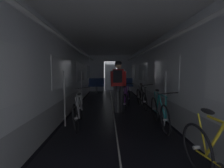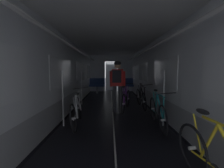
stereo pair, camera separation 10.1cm
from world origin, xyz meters
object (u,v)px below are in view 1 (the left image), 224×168
at_px(bicycle_teal, 159,112).
at_px(person_cyclist_aisle, 118,81).
at_px(bench_seat_far_right, 125,84).
at_px(bicycle_black, 142,98).
at_px(bicycle_purple_in_aisle, 126,100).
at_px(bicycle_silver, 78,111).
at_px(bench_seat_far_left, 96,84).

relative_size(bicycle_teal, person_cyclist_aisle, 0.98).
relative_size(bench_seat_far_right, bicycle_black, 0.58).
height_order(bench_seat_far_right, person_cyclist_aisle, person_cyclist_aisle).
bearing_deg(bicycle_teal, bicycle_purple_in_aisle, 110.41).
bearing_deg(bicycle_purple_in_aisle, person_cyclist_aisle, -139.15).
relative_size(person_cyclist_aisle, bicycle_purple_in_aisle, 1.05).
bearing_deg(person_cyclist_aisle, bicycle_purple_in_aisle, 40.85).
bearing_deg(bicycle_silver, person_cyclist_aisle, 48.71).
height_order(bench_seat_far_right, bicycle_purple_in_aisle, bench_seat_far_right).
bearing_deg(bicycle_black, person_cyclist_aisle, -145.02).
xyz_separation_m(bench_seat_far_left, bicycle_silver, (-0.04, -5.92, -0.19)).
distance_m(bicycle_teal, person_cyclist_aisle, 1.82).
height_order(bench_seat_far_left, bicycle_teal, bench_seat_far_left).
xyz_separation_m(bicycle_black, person_cyclist_aisle, (-0.93, -0.65, 0.69)).
distance_m(person_cyclist_aisle, bicycle_purple_in_aisle, 0.80).
xyz_separation_m(bench_seat_far_left, bicycle_teal, (1.99, -6.06, -0.18)).
height_order(bicycle_silver, bicycle_purple_in_aisle, bicycle_silver).
relative_size(bench_seat_far_left, bench_seat_far_right, 1.00).
bearing_deg(bicycle_teal, person_cyclist_aisle, 123.59).
xyz_separation_m(bicycle_teal, person_cyclist_aisle, (-0.93, 1.40, 0.69)).
bearing_deg(bicycle_teal, bicycle_black, 90.01).
bearing_deg(bicycle_black, bicycle_silver, -136.84).
relative_size(bench_seat_far_right, bicycle_silver, 0.58).
distance_m(bench_seat_far_left, bicycle_silver, 5.92).
xyz_separation_m(bicycle_silver, bicycle_teal, (2.04, -0.15, 0.00)).
bearing_deg(bicycle_purple_in_aisle, bicycle_teal, -69.59).
bearing_deg(bicycle_teal, bench_seat_far_left, 108.21).
distance_m(bicycle_silver, person_cyclist_aisle, 1.81).
height_order(bench_seat_far_right, bicycle_silver, bicycle_silver).
height_order(bench_seat_far_right, bicycle_black, bench_seat_far_right).
distance_m(bench_seat_far_right, bicycle_silver, 6.20).
xyz_separation_m(bench_seat_far_right, bicycle_silver, (-1.84, -5.92, -0.19)).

